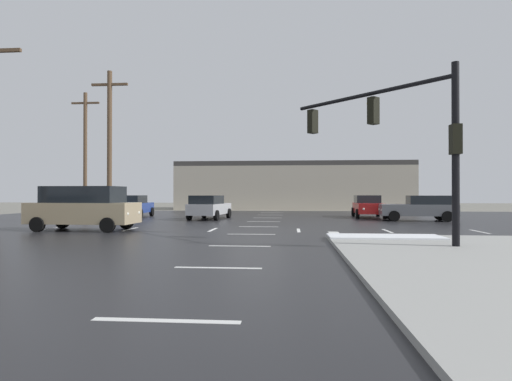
{
  "coord_description": "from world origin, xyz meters",
  "views": [
    {
      "loc": [
        1.65,
        -19.47,
        1.7
      ],
      "look_at": [
        -0.67,
        8.48,
        1.93
      ],
      "focal_mm": 29.59,
      "sensor_mm": 36.0,
      "label": 1
    }
  ],
  "objects": [
    {
      "name": "sedan_blue",
      "position": [
        -9.63,
        9.89,
        0.85
      ],
      "size": [
        2.3,
        4.64,
        1.58
      ],
      "rotation": [
        0.0,
        0.0,
        1.65
      ],
      "color": "navy",
      "rests_on": "road_asphalt"
    },
    {
      "name": "sedan_grey",
      "position": [
        9.71,
        7.58,
        0.85
      ],
      "size": [
        4.65,
        2.33,
        1.58
      ],
      "rotation": [
        0.0,
        0.0,
        3.06
      ],
      "color": "slate",
      "rests_on": "road_asphalt"
    },
    {
      "name": "sedan_silver",
      "position": [
        -3.78,
        8.2,
        0.85
      ],
      "size": [
        2.41,
        4.67,
        1.58
      ],
      "rotation": [
        0.0,
        0.0,
        1.46
      ],
      "color": "#B7BABF",
      "rests_on": "road_asphalt"
    },
    {
      "name": "traffic_signal_mast",
      "position": [
        5.25,
        -5.04,
        3.92
      ],
      "size": [
        4.68,
        4.86,
        5.53
      ],
      "rotation": [
        0.0,
        0.0,
        2.34
      ],
      "color": "black",
      "rests_on": "sidewalk_corner"
    },
    {
      "name": "utility_pole_distant",
      "position": [
        -14.21,
        11.88,
        4.99
      ],
      "size": [
        2.2,
        0.28,
        9.54
      ],
      "color": "brown",
      "rests_on": "ground_plane"
    },
    {
      "name": "strip_building_background",
      "position": [
        1.88,
        27.85,
        2.56
      ],
      "size": [
        25.04,
        8.0,
        5.13
      ],
      "color": "#BCB29E",
      "rests_on": "ground_plane"
    },
    {
      "name": "snow_strip_curbside",
      "position": [
        5.0,
        -4.0,
        0.17
      ],
      "size": [
        4.0,
        1.6,
        0.06
      ],
      "primitive_type": "cube",
      "color": "white",
      "rests_on": "sidewalk_corner"
    },
    {
      "name": "sedan_red",
      "position": [
        7.14,
        11.23,
        0.85
      ],
      "size": [
        2.21,
        4.61,
        1.58
      ],
      "rotation": [
        0.0,
        0.0,
        -1.62
      ],
      "color": "#B21919",
      "rests_on": "road_asphalt"
    },
    {
      "name": "ground_plane",
      "position": [
        0.0,
        0.0,
        0.0
      ],
      "size": [
        120.0,
        120.0,
        0.0
      ],
      "primitive_type": "plane",
      "color": "slate"
    },
    {
      "name": "suv_tan",
      "position": [
        -7.87,
        -0.77,
        1.09
      ],
      "size": [
        4.89,
        2.3,
        2.03
      ],
      "rotation": [
        0.0,
        0.0,
        -0.03
      ],
      "color": "tan",
      "rests_on": "road_asphalt"
    },
    {
      "name": "lane_markings",
      "position": [
        1.2,
        -1.38,
        0.02
      ],
      "size": [
        36.15,
        36.15,
        0.01
      ],
      "color": "silver",
      "rests_on": "road_asphalt"
    },
    {
      "name": "utility_pole_far",
      "position": [
        -9.1,
        4.72,
        4.72
      ],
      "size": [
        2.2,
        0.28,
        9.01
      ],
      "color": "brown",
      "rests_on": "ground_plane"
    },
    {
      "name": "road_asphalt",
      "position": [
        0.0,
        0.0,
        0.01
      ],
      "size": [
        44.0,
        44.0,
        0.02
      ],
      "primitive_type": "cube",
      "color": "#232326",
      "rests_on": "ground_plane"
    }
  ]
}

